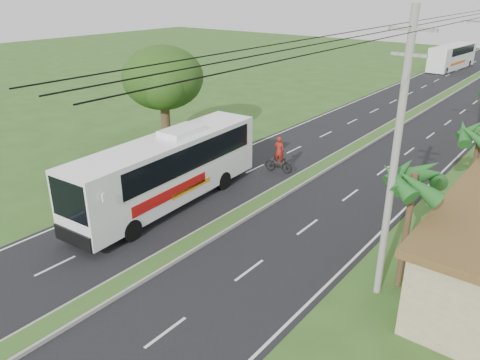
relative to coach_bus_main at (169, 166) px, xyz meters
The scene contains 11 objects.
ground 5.37m from the coach_bus_main, 33.33° to the right, with size 180.00×180.00×0.00m, color #34511D.
road_asphalt 17.95m from the coach_bus_main, 76.83° to the left, with size 14.00×160.00×0.02m, color black.
median_strip 17.94m from the coach_bus_main, 76.83° to the left, with size 1.20×160.00×0.18m.
lane_edge_left 17.68m from the coach_bus_main, 98.67° to the left, with size 0.12×160.00×0.01m, color silver.
lane_edge_right 20.53m from the coach_bus_main, 58.18° to the left, with size 0.12×160.00×0.01m, color silver.
palm_verge_a 13.29m from the coach_bus_main, ahead, with size 2.40×2.40×5.45m.
shade_tree 11.24m from the coach_bus_main, 137.62° to the left, with size 6.30×6.00×7.54m.
utility_pole_a 13.02m from the coach_bus_main, ahead, with size 1.60×0.28×11.00m.
coach_bus_main is the anchor object (origin of this frame).
coach_bus_far 57.67m from the coach_bus_main, 90.58° to the left, with size 3.58×12.04×3.46m.
motorcyclist 8.23m from the coach_bus_main, 74.74° to the left, with size 2.00×0.90×2.47m.
Camera 1 is at (13.80, -13.89, 11.53)m, focal length 35.00 mm.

